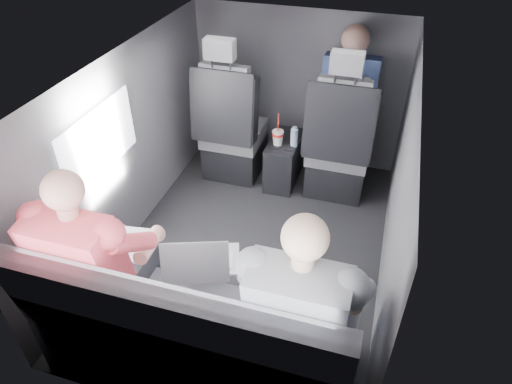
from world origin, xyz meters
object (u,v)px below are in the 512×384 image
(front_seat_right, at_px, (338,151))
(water_bottle, at_px, (294,137))
(passenger_rear_left, at_px, (101,260))
(center_console, at_px, (284,160))
(soda_cup, at_px, (278,137))
(laptop_silver, at_px, (203,261))
(passenger_rear_right, at_px, (302,308))
(laptop_white, at_px, (107,243))
(passenger_front_right, at_px, (348,96))
(laptop_black, at_px, (316,283))
(rear_bench, at_px, (192,340))
(front_seat_left, at_px, (232,135))

(front_seat_right, height_order, water_bottle, front_seat_right)
(front_seat_right, bearing_deg, passenger_rear_left, -118.13)
(center_console, xyz_separation_m, soda_cup, (-0.04, -0.09, 0.27))
(soda_cup, height_order, passenger_rear_left, passenger_rear_left)
(soda_cup, bearing_deg, laptop_silver, -89.27)
(laptop_silver, relative_size, passenger_rear_right, 0.32)
(center_console, height_order, laptop_silver, laptop_silver)
(laptop_white, relative_size, passenger_front_right, 0.44)
(passenger_front_right, bearing_deg, laptop_black, -86.60)
(front_seat_right, relative_size, rear_bench, 0.79)
(water_bottle, height_order, laptop_silver, laptop_silver)
(laptop_black, height_order, passenger_rear_right, passenger_rear_right)
(front_seat_left, height_order, soda_cup, front_seat_left)
(laptop_white, bearing_deg, rear_bench, -21.20)
(laptop_silver, xyz_separation_m, passenger_front_right, (0.47, 1.91, 0.13))
(passenger_front_right, bearing_deg, laptop_white, -117.36)
(front_seat_left, xyz_separation_m, laptop_silver, (0.43, -1.65, 0.23))
(front_seat_left, distance_m, soda_cup, 0.42)
(passenger_front_right, bearing_deg, laptop_silver, -103.69)
(laptop_black, bearing_deg, front_seat_right, 93.93)
(rear_bench, bearing_deg, passenger_rear_left, 169.60)
(center_console, height_order, laptop_black, laptop_black)
(front_seat_left, relative_size, passenger_front_right, 1.42)
(front_seat_left, distance_m, center_console, 0.49)
(laptop_silver, bearing_deg, center_console, 89.45)
(rear_bench, bearing_deg, water_bottle, 87.20)
(soda_cup, relative_size, passenger_rear_right, 0.22)
(front_seat_left, relative_size, laptop_black, 2.82)
(passenger_front_right, bearing_deg, passenger_rear_left, -115.07)
(laptop_black, xyz_separation_m, passenger_front_right, (-0.11, 1.89, 0.13))
(laptop_white, bearing_deg, laptop_black, 2.55)
(passenger_front_right, bearing_deg, center_console, -154.13)
(laptop_silver, distance_m, passenger_rear_left, 0.52)
(rear_bench, distance_m, laptop_white, 0.68)
(front_seat_left, height_order, passenger_front_right, passenger_front_right)
(rear_bench, relative_size, water_bottle, 9.23)
(front_seat_right, distance_m, passenger_rear_left, 2.06)
(rear_bench, relative_size, passenger_front_right, 1.80)
(water_bottle, bearing_deg, passenger_rear_right, -76.06)
(laptop_silver, bearing_deg, laptop_white, -176.68)
(laptop_white, height_order, laptop_silver, laptop_white)
(passenger_rear_right, bearing_deg, front_seat_right, 92.64)
(soda_cup, bearing_deg, laptop_white, -107.67)
(soda_cup, bearing_deg, laptop_black, -69.27)
(water_bottle, height_order, laptop_white, laptop_white)
(passenger_front_right, bearing_deg, front_seat_right, -89.94)
(center_console, distance_m, soda_cup, 0.29)
(front_seat_left, xyz_separation_m, center_console, (0.45, 0.04, -0.20))
(laptop_black, distance_m, passenger_rear_left, 1.09)
(front_seat_right, relative_size, laptop_silver, 3.18)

